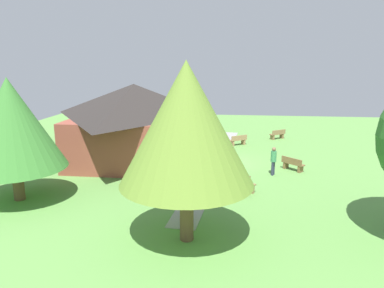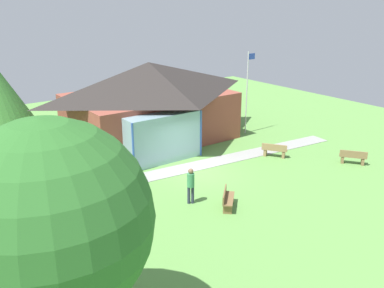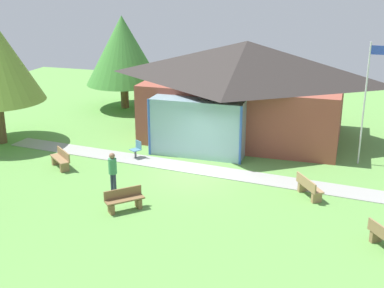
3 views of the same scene
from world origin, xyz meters
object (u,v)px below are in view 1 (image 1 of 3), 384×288
(bench_front_center, at_px, (293,164))
(bench_lawn_far_right, at_px, (278,135))
(tree_behind_pavilion_left, at_px, (11,124))
(visitor_strolling_lawn, at_px, (273,159))
(patio_chair_west, at_px, (204,170))
(tree_west_hedge, at_px, (186,124))
(pavilion, at_px, (137,119))
(flagpole, at_px, (186,103))
(bench_mid_right, at_px, (238,140))
(bench_mid_left, at_px, (243,188))

(bench_front_center, distance_m, bench_lawn_far_right, 9.38)
(tree_behind_pavilion_left, bearing_deg, visitor_strolling_lawn, -67.29)
(patio_chair_west, height_order, tree_west_hedge, tree_west_hedge)
(patio_chair_west, height_order, tree_behind_pavilion_left, tree_behind_pavilion_left)
(pavilion, bearing_deg, tree_west_hedge, -156.80)
(pavilion, bearing_deg, flagpole, -23.58)
(bench_mid_right, distance_m, visitor_strolling_lawn, 7.96)
(bench_mid_left, relative_size, tree_behind_pavilion_left, 0.24)
(flagpole, bearing_deg, pavilion, 156.42)
(bench_mid_right, height_order, tree_behind_pavilion_left, tree_behind_pavilion_left)
(patio_chair_west, bearing_deg, bench_front_center, 140.83)
(bench_mid_right, distance_m, bench_lawn_far_right, 4.47)
(bench_mid_left, bearing_deg, pavilion, -94.28)
(bench_mid_left, distance_m, patio_chair_west, 3.61)
(bench_mid_left, bearing_deg, tree_behind_pavilion_left, -41.54)
(bench_mid_left, distance_m, tree_behind_pavilion_left, 11.79)
(bench_front_center, distance_m, tree_west_hedge, 11.86)
(patio_chair_west, height_order, visitor_strolling_lawn, visitor_strolling_lawn)
(bench_lawn_far_right, distance_m, tree_behind_pavilion_left, 21.78)
(bench_front_center, bearing_deg, bench_lawn_far_right, 134.19)
(bench_front_center, relative_size, bench_mid_left, 0.95)
(flagpole, height_order, bench_mid_right, flagpole)
(bench_mid_right, height_order, bench_front_center, same)
(flagpole, height_order, bench_mid_left, flagpole)
(patio_chair_west, distance_m, tree_behind_pavilion_left, 10.59)
(bench_mid_left, height_order, tree_west_hedge, tree_west_hedge)
(bench_mid_right, xyz_separation_m, bench_front_center, (-6.58, -3.33, 0.00))
(pavilion, distance_m, bench_mid_right, 8.76)
(bench_mid_left, height_order, visitor_strolling_lawn, visitor_strolling_lawn)
(flagpole, relative_size, bench_mid_right, 3.86)
(pavilion, relative_size, tree_behind_pavilion_left, 1.85)
(pavilion, distance_m, visitor_strolling_lawn, 10.04)
(bench_mid_right, height_order, patio_chair_west, patio_chair_west)
(flagpole, distance_m, patio_chair_west, 11.01)
(visitor_strolling_lawn, bearing_deg, flagpole, -114.60)
(bench_mid_right, bearing_deg, bench_mid_left, -123.82)
(bench_lawn_far_right, distance_m, tree_west_hedge, 20.29)
(pavilion, distance_m, flagpole, 6.77)
(pavilion, xyz_separation_m, tree_west_hedge, (-11.97, -5.13, 1.85))
(bench_mid_left, relative_size, tree_west_hedge, 0.21)
(visitor_strolling_lawn, bearing_deg, tree_west_hedge, 5.02)
(bench_lawn_far_right, height_order, visitor_strolling_lawn, visitor_strolling_lawn)
(bench_lawn_far_right, bearing_deg, bench_mid_right, -177.62)
(pavilion, xyz_separation_m, tree_behind_pavilion_left, (-8.85, 3.69, 1.14))
(bench_mid_right, bearing_deg, pavilion, 175.82)
(tree_behind_pavilion_left, bearing_deg, bench_mid_left, -80.50)
(bench_front_center, relative_size, tree_west_hedge, 0.20)
(tree_behind_pavilion_left, relative_size, tree_west_hedge, 0.89)
(bench_front_center, distance_m, tree_behind_pavilion_left, 16.11)
(bench_mid_right, relative_size, bench_lawn_far_right, 1.01)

